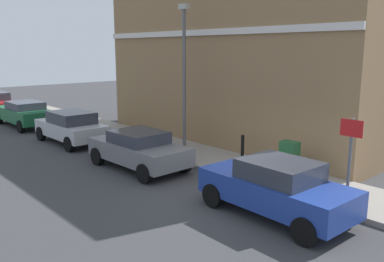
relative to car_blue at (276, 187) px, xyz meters
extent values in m
plane|color=#38383A|center=(0.43, 1.77, -0.76)|extent=(80.00, 80.00, 0.00)
cube|color=gray|center=(2.43, 7.77, -0.68)|extent=(2.41, 30.00, 0.15)
cube|color=olive|center=(6.98, 6.55, 3.44)|extent=(6.70, 13.57, 8.40)
cube|color=silver|center=(3.59, 6.55, 4.06)|extent=(0.12, 13.57, 0.24)
cube|color=navy|center=(0.00, 0.02, -0.10)|extent=(1.78, 4.02, 0.67)
cube|color=#2D333D|center=(0.00, -0.09, 0.46)|extent=(1.52, 1.85, 0.50)
cylinder|color=black|center=(-0.74, 1.48, -0.44)|extent=(0.24, 0.65, 0.64)
cylinder|color=black|center=(0.82, 1.44, -0.44)|extent=(0.24, 0.65, 0.64)
cylinder|color=black|center=(-0.82, -1.39, -0.44)|extent=(0.24, 0.65, 0.64)
cylinder|color=black|center=(0.75, -1.43, -0.44)|extent=(0.24, 0.65, 0.64)
cube|color=slate|center=(-0.18, 5.75, -0.13)|extent=(1.83, 4.01, 0.62)
cube|color=#2D333D|center=(-0.18, 5.74, 0.38)|extent=(1.58, 1.84, 0.43)
cylinder|color=black|center=(-1.04, 7.17, -0.44)|extent=(0.23, 0.64, 0.64)
cylinder|color=black|center=(0.61, 7.20, -0.44)|extent=(0.23, 0.64, 0.64)
cylinder|color=black|center=(-0.98, 4.30, -0.44)|extent=(0.23, 0.64, 0.64)
cylinder|color=black|center=(0.67, 4.33, -0.44)|extent=(0.23, 0.64, 0.64)
cube|color=#B7B7BC|center=(-0.16, 11.10, -0.13)|extent=(1.75, 3.99, 0.61)
cube|color=#2D333D|center=(-0.16, 11.00, 0.42)|extent=(1.53, 2.07, 0.52)
cylinder|color=black|center=(-0.98, 12.53, -0.44)|extent=(0.22, 0.64, 0.64)
cylinder|color=black|center=(0.64, 12.54, -0.44)|extent=(0.22, 0.64, 0.64)
cylinder|color=black|center=(-0.95, 9.66, -0.44)|extent=(0.22, 0.64, 0.64)
cylinder|color=black|center=(0.66, 9.67, -0.44)|extent=(0.22, 0.64, 0.64)
cube|color=#195933|center=(-0.24, 16.62, -0.10)|extent=(1.74, 4.47, 0.66)
cube|color=#2D333D|center=(-0.24, 16.38, 0.42)|extent=(1.52, 2.05, 0.41)
cylinder|color=black|center=(0.56, 18.31, -0.44)|extent=(0.22, 0.64, 0.64)
cylinder|color=black|center=(-1.04, 14.94, -0.44)|extent=(0.22, 0.64, 0.64)
cylinder|color=black|center=(0.58, 14.95, -0.44)|extent=(0.22, 0.64, 0.64)
cylinder|color=black|center=(0.69, 23.74, -0.44)|extent=(0.24, 0.65, 0.64)
cylinder|color=black|center=(0.61, 20.38, -0.44)|extent=(0.24, 0.65, 0.64)
cube|color=#1E4C28|center=(2.58, 1.40, -0.03)|extent=(0.40, 0.55, 1.15)
cube|color=#333333|center=(2.58, 1.40, -0.57)|extent=(0.46, 0.61, 0.08)
cylinder|color=black|center=(2.68, 3.44, -0.13)|extent=(0.12, 0.12, 0.95)
sphere|color=black|center=(2.68, 3.44, 0.36)|extent=(0.14, 0.14, 0.14)
cylinder|color=#59595B|center=(1.69, -1.02, 0.54)|extent=(0.08, 0.08, 2.30)
cube|color=white|center=(1.67, -1.02, 1.44)|extent=(0.03, 0.56, 0.40)
cube|color=red|center=(1.65, -1.02, 1.44)|extent=(0.01, 0.60, 0.44)
cylinder|color=#59595B|center=(2.62, 6.54, 2.14)|extent=(0.14, 0.14, 5.50)
cube|color=#A5A599|center=(2.62, 6.54, 5.01)|extent=(0.20, 0.44, 0.20)
camera|label=1|loc=(-8.01, -5.76, 3.39)|focal=37.83mm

